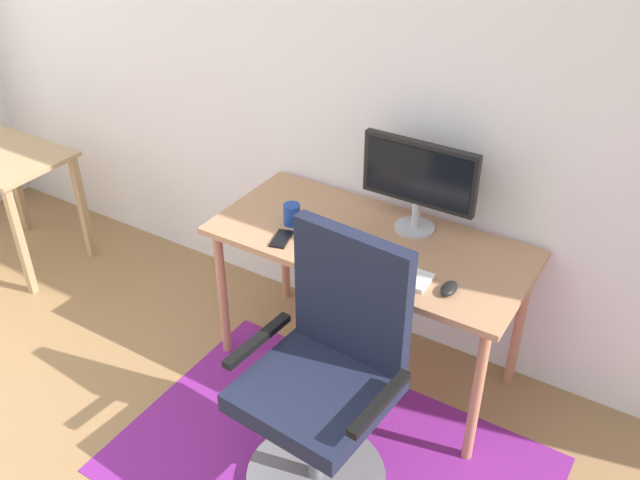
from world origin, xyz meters
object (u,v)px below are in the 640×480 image
at_px(monitor, 419,178).
at_px(coffee_cup, 292,214).
at_px(cell_phone, 281,239).
at_px(computer_mouse, 449,289).
at_px(desk, 369,254).
at_px(keyboard, 380,268).
at_px(office_chair, 326,393).
at_px(side_table, 8,175).

distance_m(monitor, coffee_cup, 0.59).
height_order(coffee_cup, cell_phone, coffee_cup).
distance_m(monitor, computer_mouse, 0.53).
height_order(desk, keyboard, keyboard).
bearing_deg(office_chair, cell_phone, 142.64).
bearing_deg(monitor, desk, -124.92).
relative_size(keyboard, cell_phone, 3.07).
height_order(cell_phone, office_chair, office_chair).
xyz_separation_m(keyboard, side_table, (-2.31, -0.06, -0.18)).
relative_size(desk, cell_phone, 10.00).
bearing_deg(monitor, computer_mouse, -48.56).
distance_m(monitor, side_table, 2.37).
xyz_separation_m(computer_mouse, cell_phone, (-0.77, -0.03, -0.01)).
xyz_separation_m(monitor, cell_phone, (-0.45, -0.39, -0.25)).
height_order(computer_mouse, coffee_cup, coffee_cup).
bearing_deg(side_table, keyboard, 1.59).
xyz_separation_m(desk, cell_phone, (-0.33, -0.21, 0.08)).
relative_size(cell_phone, office_chair, 0.13).
distance_m(computer_mouse, office_chair, 0.62).
bearing_deg(computer_mouse, monitor, 131.44).
bearing_deg(office_chair, side_table, 174.44).
bearing_deg(computer_mouse, desk, 158.70).
bearing_deg(keyboard, side_table, -178.41).
distance_m(keyboard, office_chair, 0.56).
bearing_deg(side_table, coffee_cup, 5.43).
bearing_deg(cell_phone, monitor, 24.50).
bearing_deg(office_chair, monitor, 97.44).
distance_m(keyboard, side_table, 2.32).
xyz_separation_m(desk, side_table, (-2.17, -0.24, -0.10)).
relative_size(keyboard, coffee_cup, 4.36).
height_order(monitor, office_chair, monitor).
bearing_deg(side_table, monitor, 10.48).
xyz_separation_m(keyboard, office_chair, (0.03, -0.47, -0.29)).
xyz_separation_m(monitor, coffee_cup, (-0.49, -0.25, -0.21)).
xyz_separation_m(coffee_cup, office_chair, (0.53, -0.58, -0.33)).
relative_size(monitor, office_chair, 0.48).
relative_size(keyboard, computer_mouse, 4.13).
distance_m(cell_phone, office_chair, 0.73).
xyz_separation_m(monitor, office_chair, (0.05, -0.83, -0.54)).
bearing_deg(desk, monitor, 55.08).
height_order(desk, cell_phone, cell_phone).
bearing_deg(desk, side_table, -173.65).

